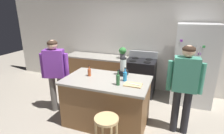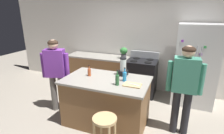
% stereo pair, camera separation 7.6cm
% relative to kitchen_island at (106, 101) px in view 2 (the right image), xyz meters
% --- Properties ---
extents(ground_plane, '(14.00, 14.00, 0.00)m').
position_rel_kitchen_island_xyz_m(ground_plane, '(0.00, 0.00, -0.46)').
color(ground_plane, '#9E9384').
extents(back_wall, '(8.00, 0.10, 2.70)m').
position_rel_kitchen_island_xyz_m(back_wall, '(0.00, 1.95, 0.89)').
color(back_wall, silver).
rests_on(back_wall, ground_plane).
extents(kitchen_island, '(1.59, 0.95, 0.92)m').
position_rel_kitchen_island_xyz_m(kitchen_island, '(0.00, 0.00, 0.00)').
color(kitchen_island, brown).
rests_on(kitchen_island, ground_plane).
extents(back_counter_run, '(2.00, 0.64, 0.92)m').
position_rel_kitchen_island_xyz_m(back_counter_run, '(-0.80, 1.55, -0.00)').
color(back_counter_run, brown).
rests_on(back_counter_run, ground_plane).
extents(refrigerator, '(0.90, 0.73, 1.87)m').
position_rel_kitchen_island_xyz_m(refrigerator, '(1.59, 1.50, 0.47)').
color(refrigerator, silver).
rests_on(refrigerator, ground_plane).
extents(stove_range, '(0.76, 0.65, 1.10)m').
position_rel_kitchen_island_xyz_m(stove_range, '(0.35, 1.52, 0.01)').
color(stove_range, black).
rests_on(stove_range, ground_plane).
extents(person_by_island_left, '(0.59, 0.34, 1.59)m').
position_rel_kitchen_island_xyz_m(person_by_island_left, '(-1.18, 0.04, 0.50)').
color(person_by_island_left, '#66605B').
rests_on(person_by_island_left, ground_plane).
extents(person_by_sink_right, '(0.59, 0.24, 1.62)m').
position_rel_kitchen_island_xyz_m(person_by_sink_right, '(1.35, 0.19, 0.51)').
color(person_by_sink_right, '#26262B').
rests_on(person_by_sink_right, ground_plane).
extents(bar_stool, '(0.36, 0.36, 0.66)m').
position_rel_kitchen_island_xyz_m(bar_stool, '(0.31, -0.79, 0.05)').
color(bar_stool, tan).
rests_on(bar_stool, ground_plane).
extents(potted_plant, '(0.20, 0.20, 0.30)m').
position_rel_kitchen_island_xyz_m(potted_plant, '(-0.16, 1.55, 0.63)').
color(potted_plant, '#4C4C51').
rests_on(potted_plant, back_counter_run).
extents(blender_appliance, '(0.17, 0.17, 0.36)m').
position_rel_kitchen_island_xyz_m(blender_appliance, '(0.23, 0.31, 0.61)').
color(blender_appliance, black).
rests_on(blender_appliance, kitchen_island).
extents(bottle_cooking_sauce, '(0.06, 0.06, 0.22)m').
position_rel_kitchen_island_xyz_m(bottle_cooking_sauce, '(-0.38, 0.05, 0.54)').
color(bottle_cooking_sauce, '#B24C26').
rests_on(bottle_cooking_sauce, kitchen_island).
extents(bottle_olive_oil, '(0.07, 0.07, 0.28)m').
position_rel_kitchen_island_xyz_m(bottle_olive_oil, '(0.28, -0.17, 0.56)').
color(bottle_olive_oil, '#2D6638').
rests_on(bottle_olive_oil, kitchen_island).
extents(bottle_soda, '(0.07, 0.07, 0.26)m').
position_rel_kitchen_island_xyz_m(bottle_soda, '(0.34, 0.04, 0.55)').
color(bottle_soda, '#268CD8').
rests_on(bottle_soda, kitchen_island).
extents(cutting_board, '(0.30, 0.20, 0.02)m').
position_rel_kitchen_island_xyz_m(cutting_board, '(0.53, -0.10, 0.47)').
color(cutting_board, tan).
rests_on(cutting_board, kitchen_island).
extents(chef_knife, '(0.22, 0.07, 0.01)m').
position_rel_kitchen_island_xyz_m(chef_knife, '(0.55, -0.10, 0.48)').
color(chef_knife, '#B7BABF').
rests_on(chef_knife, cutting_board).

